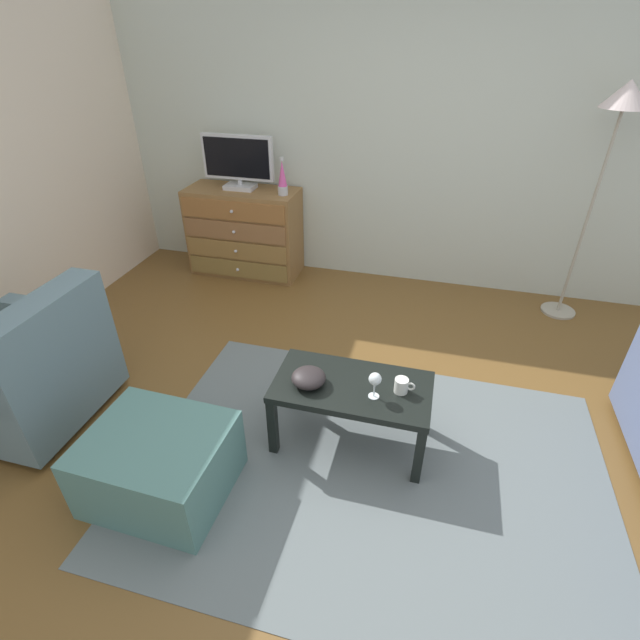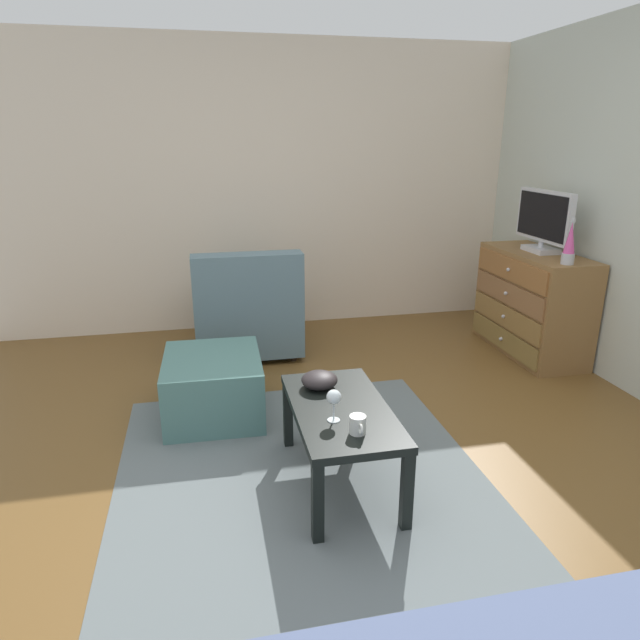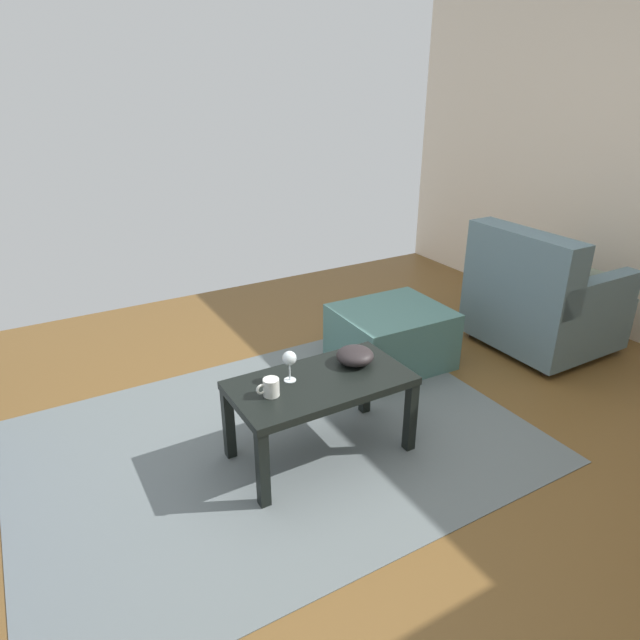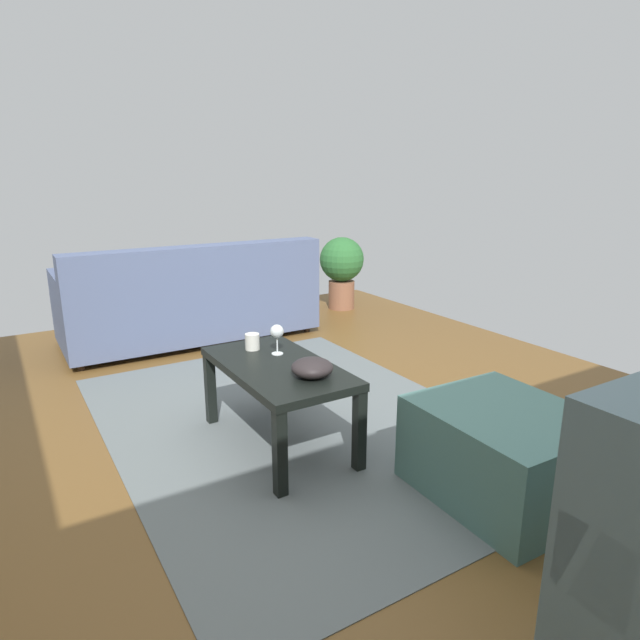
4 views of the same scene
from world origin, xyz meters
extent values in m
cube|color=brown|center=(0.00, 0.00, -0.03)|extent=(5.82, 5.03, 0.05)
cube|color=slate|center=(0.20, -0.20, 0.00)|extent=(2.60, 1.90, 0.01)
cube|color=black|center=(-0.37, 0.19, 0.20)|extent=(0.05, 0.05, 0.39)
cube|color=black|center=(0.45, 0.19, 0.20)|extent=(0.05, 0.05, 0.39)
cube|color=black|center=(-0.37, -0.21, 0.20)|extent=(0.05, 0.05, 0.39)
cube|color=black|center=(0.45, -0.21, 0.20)|extent=(0.05, 0.05, 0.39)
cube|color=black|center=(0.04, -0.01, 0.41)|extent=(0.88, 0.47, 0.04)
cylinder|color=silver|center=(0.17, -0.08, 0.43)|extent=(0.06, 0.06, 0.00)
cylinder|color=silver|center=(0.17, -0.08, 0.48)|extent=(0.01, 0.01, 0.09)
sphere|color=silver|center=(0.17, -0.08, 0.55)|extent=(0.07, 0.07, 0.07)
cylinder|color=silver|center=(0.31, 0.00, 0.47)|extent=(0.08, 0.08, 0.09)
torus|color=silver|center=(0.36, 0.00, 0.48)|extent=(0.05, 0.01, 0.05)
ellipsoid|color=#282324|center=(-0.20, -0.07, 0.47)|extent=(0.19, 0.19, 0.09)
cylinder|color=#332319|center=(-2.28, 0.03, 0.03)|extent=(0.05, 0.05, 0.05)
cylinder|color=#332319|center=(-2.28, -0.64, 0.03)|extent=(0.05, 0.05, 0.05)
cylinder|color=#332319|center=(-1.64, 0.03, 0.03)|extent=(0.05, 0.05, 0.05)
cylinder|color=#332319|center=(-1.64, -0.64, 0.03)|extent=(0.05, 0.05, 0.05)
cube|color=slate|center=(-1.96, -0.31, 0.23)|extent=(0.80, 0.83, 0.36)
cube|color=slate|center=(-1.66, -0.31, 0.64)|extent=(0.20, 0.83, 0.46)
cube|color=slate|center=(-1.96, 0.05, 0.51)|extent=(0.76, 0.12, 0.20)
cube|color=slate|center=(-1.96, -0.66, 0.51)|extent=(0.76, 0.12, 0.20)
cylinder|color=slate|center=(-2.21, -0.27, 0.49)|extent=(0.16, 0.40, 0.16)
cube|color=slate|center=(-0.85, -0.62, 0.20)|extent=(0.72, 0.62, 0.39)
camera|label=1|loc=(0.38, -1.99, 2.14)|focal=26.13mm
camera|label=2|loc=(2.45, -0.63, 1.70)|focal=31.26mm
camera|label=3|loc=(1.22, 2.02, 1.79)|focal=31.12mm
camera|label=4|loc=(-2.20, 1.11, 1.33)|focal=30.42mm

